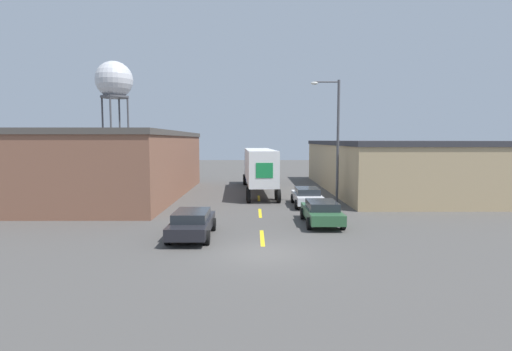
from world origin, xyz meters
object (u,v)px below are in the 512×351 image
parked_car_right_near (322,212)px  street_lamp (335,134)px  parked_car_right_mid (307,196)px  semi_truck (258,166)px  parked_car_left_near (192,223)px  water_tower (114,81)px

parked_car_right_near → street_lamp: 8.89m
parked_car_right_near → street_lamp: street_lamp is taller
parked_car_right_mid → street_lamp: size_ratio=0.51×
semi_truck → parked_car_right_mid: size_ratio=3.32×
parked_car_left_near → water_tower: water_tower is taller
parked_car_left_near → water_tower: bearing=113.2°
parked_car_left_near → parked_car_right_near: bearing=23.8°
parked_car_right_near → parked_car_left_near: bearing=-156.2°
semi_truck → parked_car_right_mid: (3.49, -8.29, -1.68)m
semi_truck → parked_car_left_near: (-3.52, -17.80, -1.68)m
parked_car_right_mid → water_tower: bearing=127.1°
semi_truck → street_lamp: (5.69, -7.38, 2.87)m
parked_car_right_mid → parked_car_left_near: same height
parked_car_left_near → water_tower: (-18.60, 43.34, 13.19)m
semi_truck → parked_car_left_near: 18.22m
parked_car_left_near → water_tower: size_ratio=0.28×
semi_truck → water_tower: size_ratio=0.92×
parked_car_left_near → street_lamp: (9.21, 10.41, 4.55)m
parked_car_right_mid → water_tower: size_ratio=0.28×
water_tower → parked_car_right_mid: bearing=-52.9°
semi_truck → parked_car_right_mid: semi_truck is taller
parked_car_right_near → parked_car_right_mid: same height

